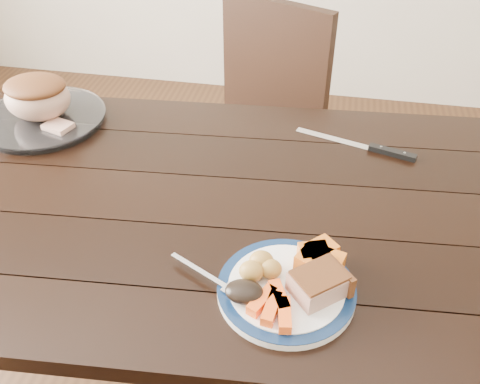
% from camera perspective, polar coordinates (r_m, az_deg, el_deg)
% --- Properties ---
extents(dining_table, '(1.66, 1.02, 0.75)m').
position_cam_1_polar(dining_table, '(1.28, -3.37, -4.09)').
color(dining_table, black).
rests_on(dining_table, ground).
extents(chair_far, '(0.56, 0.56, 0.93)m').
position_cam_1_polar(chair_far, '(1.93, 1.80, 7.37)').
color(chair_far, black).
rests_on(chair_far, ground).
extents(dinner_plate, '(0.26, 0.26, 0.02)m').
position_cam_1_polar(dinner_plate, '(1.01, 4.95, -10.38)').
color(dinner_plate, white).
rests_on(dinner_plate, dining_table).
extents(plate_rim, '(0.26, 0.26, 0.02)m').
position_cam_1_polar(plate_rim, '(1.01, 4.98, -10.06)').
color(plate_rim, '#0D2143').
rests_on(plate_rim, dinner_plate).
extents(serving_platter, '(0.33, 0.33, 0.02)m').
position_cam_1_polar(serving_platter, '(1.59, -20.25, 7.28)').
color(serving_platter, white).
rests_on(serving_platter, dining_table).
extents(pork_slice, '(0.12, 0.12, 0.04)m').
position_cam_1_polar(pork_slice, '(0.98, 8.37, -9.70)').
color(pork_slice, tan).
rests_on(pork_slice, dinner_plate).
extents(roasted_potatoes, '(0.08, 0.07, 0.04)m').
position_cam_1_polar(roasted_potatoes, '(1.01, 2.20, -7.98)').
color(roasted_potatoes, gold).
rests_on(roasted_potatoes, dinner_plate).
extents(carrot_batons, '(0.08, 0.11, 0.02)m').
position_cam_1_polar(carrot_batons, '(0.96, 3.66, -11.96)').
color(carrot_batons, '#FF5815').
rests_on(carrot_batons, dinner_plate).
extents(pumpkin_wedges, '(0.10, 0.10, 0.04)m').
position_cam_1_polar(pumpkin_wedges, '(1.03, 8.38, -7.05)').
color(pumpkin_wedges, orange).
rests_on(pumpkin_wedges, dinner_plate).
extents(dark_mushroom, '(0.07, 0.05, 0.03)m').
position_cam_1_polar(dark_mushroom, '(0.97, 0.46, -10.59)').
color(dark_mushroom, black).
rests_on(dark_mushroom, dinner_plate).
extents(fork, '(0.17, 0.10, 0.00)m').
position_cam_1_polar(fork, '(1.01, -2.96, -9.27)').
color(fork, silver).
rests_on(fork, dinner_plate).
extents(roast_joint, '(0.18, 0.15, 0.12)m').
position_cam_1_polar(roast_joint, '(1.56, -20.78, 9.35)').
color(roast_joint, tan).
rests_on(roast_joint, serving_platter).
extents(cut_slice, '(0.08, 0.07, 0.02)m').
position_cam_1_polar(cut_slice, '(1.51, -18.82, 6.59)').
color(cut_slice, tan).
rests_on(cut_slice, serving_platter).
extents(carving_knife, '(0.31, 0.11, 0.01)m').
position_cam_1_polar(carving_knife, '(1.42, 14.39, 4.47)').
color(carving_knife, silver).
rests_on(carving_knife, dining_table).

